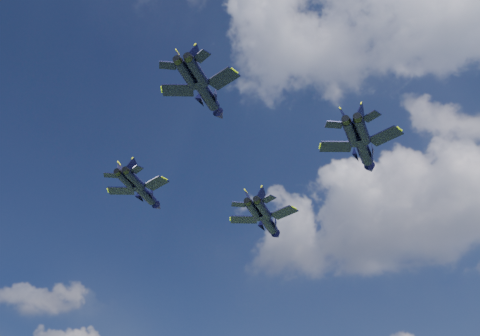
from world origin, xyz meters
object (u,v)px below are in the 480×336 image
object	(u,v)px
jet_slot	(207,95)
jet_left	(145,193)
jet_right	(364,150)
jet_lead	(268,222)

from	to	relation	value
jet_slot	jet_left	bearing A→B (deg)	135.84
jet_slot	jet_right	bearing A→B (deg)	48.98
jet_right	jet_slot	bearing A→B (deg)	-130.59
jet_lead	jet_left	distance (m)	25.01
jet_left	jet_right	distance (m)	39.69
jet_right	jet_slot	distance (m)	28.35
jet_lead	jet_left	bearing A→B (deg)	-134.87
jet_lead	jet_slot	distance (m)	38.49
jet_lead	jet_right	size ratio (longest dim) A/B	1.01
jet_lead	jet_left	xyz separation A→B (m)	(-14.97, -20.03, 0.31)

